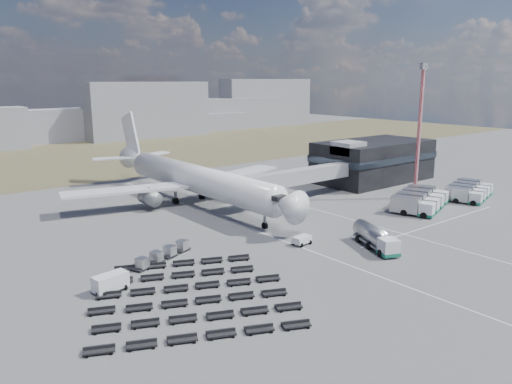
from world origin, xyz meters
TOP-DOWN VIEW (x-y plane):
  - ground at (0.00, 0.00)m, footprint 420.00×420.00m
  - grass_strip at (0.00, 110.00)m, footprint 420.00×90.00m
  - lane_markings at (9.77, 3.00)m, footprint 47.12×110.00m
  - terminal at (47.77, 23.96)m, footprint 30.40×16.40m
  - jet_bridge at (15.90, 20.42)m, footprint 30.30×3.80m
  - airliner at (0.00, 32.38)m, footprint 51.59×64.53m
  - skyline at (28.29, 152.63)m, footprint 295.14×25.14m
  - fuel_tanker at (6.54, -9.47)m, footprint 6.47×10.50m
  - pushback_tug at (-1.01, -1.27)m, footprint 3.13×1.96m
  - utility_van at (-31.29, 0.48)m, footprint 4.44×2.52m
  - catering_truck at (7.06, 29.71)m, footprint 2.70×6.34m
  - service_trucks_near at (32.70, 0.11)m, footprint 16.18×12.24m
  - service_trucks_far at (48.76, -1.37)m, footprint 14.69×10.68m
  - uld_row at (-21.09, 6.16)m, footprint 10.77×5.30m
  - baggage_dollies at (-24.72, -6.91)m, footprint 28.77×29.01m
  - floodlight_mast at (39.46, 5.88)m, footprint 2.70×2.19m

SIDE VIEW (x-z plane):
  - ground at x=0.00m, z-range 0.00..0.00m
  - grass_strip at x=0.00m, z-range 0.00..0.01m
  - lane_markings at x=9.77m, z-range 0.00..0.01m
  - baggage_dollies at x=-24.72m, z-range 0.00..0.71m
  - pushback_tug at x=-1.01m, z-range 0.00..1.38m
  - uld_row at x=-21.09m, z-range 0.15..1.67m
  - utility_van at x=-31.29m, z-range 0.00..2.25m
  - catering_truck at x=7.06m, z-range 0.03..2.92m
  - service_trucks_far at x=48.76m, z-range 0.13..3.05m
  - fuel_tanker at x=6.54m, z-range 0.00..3.33m
  - service_trucks_near at x=32.70m, z-range 0.14..3.33m
  - jet_bridge at x=15.90m, z-range 1.53..8.58m
  - terminal at x=47.77m, z-range -0.25..10.75m
  - airliner at x=0.00m, z-range -3.52..14.10m
  - skyline at x=28.29m, z-range -2.96..22.13m
  - floodlight_mast at x=39.46m, z-range 0.03..28.38m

